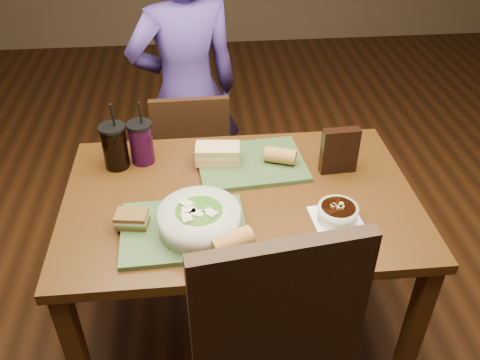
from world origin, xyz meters
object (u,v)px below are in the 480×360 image
at_px(chair_far, 193,157).
at_px(cup_cola, 115,146).
at_px(diner, 187,94).
at_px(sandwich_near, 132,219).
at_px(dining_table, 240,214).
at_px(cup_berry, 141,142).
at_px(chip_bag, 339,151).
at_px(salad_bowl, 199,218).
at_px(baguette_far, 280,156).
at_px(soup_bowl, 338,213).
at_px(tray_near, 184,230).
at_px(sandwich_far, 218,154).
at_px(baguette_near, 232,242).
at_px(tray_far, 251,163).

relative_size(chair_far, cup_cola, 3.01).
xyz_separation_m(diner, sandwich_near, (-0.19, -0.97, 0.03)).
relative_size(dining_table, cup_berry, 4.79).
bearing_deg(chip_bag, cup_cola, 168.72).
xyz_separation_m(salad_bowl, baguette_far, (0.33, 0.37, -0.01)).
xyz_separation_m(baguette_far, chip_bag, (0.22, -0.05, 0.04)).
bearing_deg(salad_bowl, soup_bowl, 2.49).
xyz_separation_m(tray_near, sandwich_far, (0.14, 0.39, 0.04)).
relative_size(tray_near, cup_cola, 1.49).
xyz_separation_m(diner, cup_berry, (-0.18, -0.56, 0.07)).
relative_size(dining_table, cup_cola, 4.61).
xyz_separation_m(dining_table, baguette_far, (0.18, 0.18, 0.14)).
bearing_deg(cup_cola, chip_bag, -7.70).
height_order(sandwich_near, baguette_far, baguette_far).
height_order(diner, sandwich_far, diner).
xyz_separation_m(tray_near, soup_bowl, (0.53, 0.01, 0.02)).
height_order(tray_near, cup_berry, cup_berry).
bearing_deg(chair_far, dining_table, -75.81).
distance_m(baguette_near, cup_cola, 0.68).
bearing_deg(salad_bowl, chair_far, 91.40).
relative_size(tray_far, sandwich_far, 2.31).
relative_size(soup_bowl, baguette_near, 1.35).
relative_size(baguette_far, cup_cola, 0.44).
bearing_deg(dining_table, salad_bowl, -128.51).
height_order(chair_far, chip_bag, chip_bag).
bearing_deg(sandwich_near, chair_far, 76.34).
relative_size(salad_bowl, cup_cola, 0.97).
bearing_deg(chip_bag, baguette_far, 162.54).
height_order(cup_berry, chip_bag, cup_berry).
xyz_separation_m(soup_bowl, cup_berry, (-0.69, 0.44, 0.06)).
bearing_deg(baguette_near, chair_far, 96.84).
height_order(baguette_near, chip_bag, chip_bag).
bearing_deg(diner, baguette_near, 80.47).
height_order(soup_bowl, sandwich_near, same).
bearing_deg(baguette_near, sandwich_far, 91.43).
bearing_deg(salad_bowl, sandwich_near, 169.25).
relative_size(baguette_far, cup_berry, 0.46).
bearing_deg(soup_bowl, salad_bowl, -177.51).
height_order(chair_far, sandwich_near, chair_far).
distance_m(baguette_near, cup_berry, 0.65).
bearing_deg(soup_bowl, baguette_near, -161.00).
relative_size(sandwich_far, cup_berry, 0.67).
xyz_separation_m(baguette_far, cup_berry, (-0.55, 0.09, 0.04)).
distance_m(sandwich_near, baguette_near, 0.36).
relative_size(sandwich_near, cup_cola, 0.41).
xyz_separation_m(salad_bowl, chip_bag, (0.55, 0.31, 0.03)).
bearing_deg(diner, chip_bag, 113.69).
relative_size(tray_near, baguette_near, 3.10).
xyz_separation_m(dining_table, tray_near, (-0.21, -0.18, 0.10)).
relative_size(sandwich_near, baguette_far, 0.93).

